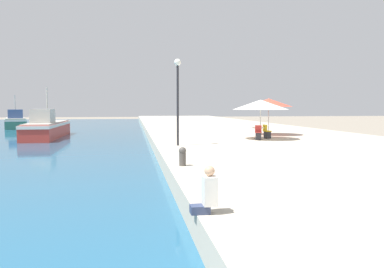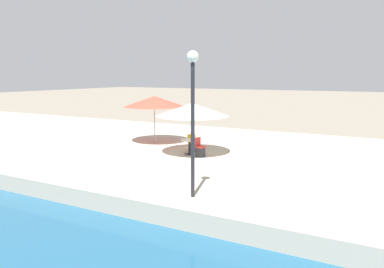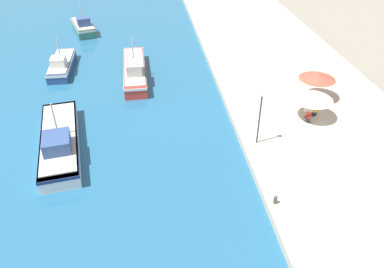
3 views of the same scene
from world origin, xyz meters
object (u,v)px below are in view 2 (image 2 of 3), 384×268
object	(u,v)px
cafe_table	(189,144)
cafe_chair_right	(200,150)
cafe_umbrella_white	(154,101)
cafe_umbrella_pink	(192,110)
lamppost	(193,99)
cafe_chair_left	(192,145)

from	to	relation	value
cafe_table	cafe_chair_right	size ratio (longest dim) A/B	0.88
cafe_umbrella_white	cafe_umbrella_pink	bearing A→B (deg)	-118.02
cafe_chair_right	lamppost	world-z (taller)	lamppost
cafe_table	lamppost	bearing A→B (deg)	-150.16
cafe_umbrella_pink	lamppost	bearing A→B (deg)	-151.42
cafe_chair_left	lamppost	distance (m)	7.58
cafe_umbrella_white	cafe_chair_left	size ratio (longest dim) A/B	3.75
cafe_umbrella_white	cafe_chair_left	distance (m)	3.90
cafe_chair_right	lamppost	bearing A→B (deg)	41.21
cafe_chair_left	cafe_chair_right	size ratio (longest dim) A/B	1.00
cafe_umbrella_white	lamppost	distance (m)	9.87
lamppost	cafe_umbrella_white	bearing A→B (deg)	40.97
cafe_umbrella_white	lamppost	world-z (taller)	lamppost
cafe_umbrella_white	cafe_table	distance (m)	4.23
cafe_umbrella_pink	cafe_chair_right	bearing A→B (deg)	-118.56
cafe_chair_right	cafe_chair_left	bearing A→B (deg)	-118.53
cafe_table	lamppost	world-z (taller)	lamppost
cafe_chair_right	cafe_umbrella_white	bearing A→B (deg)	-101.81
cafe_umbrella_pink	lamppost	distance (m)	6.48
lamppost	cafe_chair_left	bearing A→B (deg)	28.50
cafe_chair_left	lamppost	size ratio (longest dim) A/B	0.20
lamppost	cafe_umbrella_pink	bearing A→B (deg)	28.58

